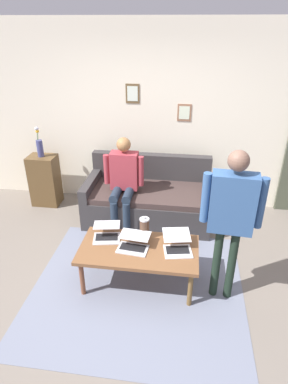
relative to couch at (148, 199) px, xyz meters
The scene contains 13 objects.
ground_plane 1.61m from the couch, 90.44° to the left, with size 7.68×7.68×0.00m, color slate.
area_rug 1.52m from the couch, 92.81° to the left, with size 2.30×2.13×0.01m, color slate.
back_wall 1.22m from the couch, 91.10° to the right, with size 7.04×0.11×2.70m.
couch is the anchor object (origin of this frame).
coffee_table 1.40m from the couch, 93.01° to the left, with size 1.27×0.66×0.47m.
laptop_left 1.40m from the couch, 90.62° to the left, with size 0.35×0.35×0.12m.
laptop_center 1.29m from the couch, 75.81° to the left, with size 0.35×0.37×0.14m.
laptop_right 1.45m from the couch, 109.68° to the left, with size 0.35×0.42×0.15m.
french_press 1.21m from the couch, 95.08° to the left, with size 0.13×0.11×0.27m.
side_shelf 1.69m from the couch, ahead, with size 0.42×0.32×0.81m.
flower_vase 1.81m from the couch, ahead, with size 0.09×0.10×0.45m.
person_standing 1.91m from the couch, 123.55° to the left, with size 0.58×0.22×1.65m.
person_seated 0.57m from the couch, 35.74° to the left, with size 0.55×0.51×1.28m.
Camera 1 is at (-0.51, 2.62, 2.63)m, focal length 30.77 mm.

